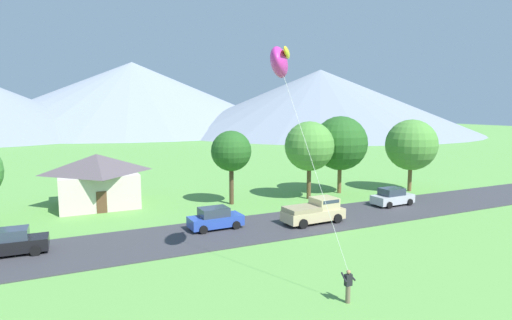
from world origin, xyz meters
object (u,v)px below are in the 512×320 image
(tree_left_of_center, at_px, (411,145))
(parked_car_blue_mid_east, at_px, (215,219))
(parked_car_silver_east_end, at_px, (392,197))
(tree_near_left, at_px, (340,143))
(tree_right_of_center, at_px, (231,151))
(house_left_center, at_px, (97,179))
(pickup_truck_sand_west_side, at_px, (315,211))
(tree_center, at_px, (309,146))
(kite_flyer_with_kite, at_px, (282,67))
(parked_car_black_mid_west, at_px, (12,242))

(tree_left_of_center, relative_size, parked_car_blue_mid_east, 1.92)
(tree_left_of_center, distance_m, parked_car_blue_mid_east, 26.08)
(parked_car_blue_mid_east, bearing_deg, parked_car_silver_east_end, 0.33)
(tree_near_left, xyz_separation_m, tree_left_of_center, (7.91, -2.57, -0.28))
(tree_right_of_center, distance_m, parked_car_silver_east_end, 16.27)
(house_left_center, distance_m, tree_right_of_center, 13.32)
(tree_left_of_center, height_order, pickup_truck_sand_west_side, tree_left_of_center)
(tree_left_of_center, distance_m, tree_right_of_center, 21.00)
(tree_center, height_order, kite_flyer_with_kite, kite_flyer_with_kite)
(tree_center, height_order, parked_car_silver_east_end, tree_center)
(tree_left_of_center, relative_size, parked_car_silver_east_end, 1.91)
(tree_near_left, xyz_separation_m, kite_flyer_with_kite, (-17.28, -17.81, 6.07))
(parked_car_blue_mid_east, height_order, pickup_truck_sand_west_side, pickup_truck_sand_west_side)
(tree_right_of_center, relative_size, kite_flyer_with_kite, 0.57)
(parked_car_blue_mid_east, bearing_deg, tree_center, 26.43)
(tree_near_left, distance_m, parked_car_blue_mid_east, 19.41)
(pickup_truck_sand_west_side, bearing_deg, house_left_center, 136.62)
(tree_right_of_center, xyz_separation_m, kite_flyer_with_kite, (-4.37, -17.94, 6.38))
(tree_near_left, relative_size, pickup_truck_sand_west_side, 1.62)
(parked_car_silver_east_end, height_order, pickup_truck_sand_west_side, pickup_truck_sand_west_side)
(tree_near_left, relative_size, kite_flyer_with_kite, 0.67)
(tree_near_left, distance_m, tree_left_of_center, 8.32)
(house_left_center, height_order, parked_car_black_mid_west, house_left_center)
(tree_right_of_center, relative_size, parked_car_black_mid_west, 1.71)
(tree_right_of_center, bearing_deg, kite_flyer_with_kite, -103.68)
(parked_car_silver_east_end, distance_m, pickup_truck_sand_west_side, 10.44)
(tree_center, bearing_deg, house_left_center, 162.14)
(parked_car_black_mid_west, distance_m, kite_flyer_with_kite, 20.54)
(pickup_truck_sand_west_side, bearing_deg, tree_left_of_center, 21.16)
(kite_flyer_with_kite, bearing_deg, parked_car_silver_east_end, 30.15)
(parked_car_blue_mid_east, relative_size, parked_car_silver_east_end, 0.99)
(tree_center, xyz_separation_m, pickup_truck_sand_west_side, (-4.63, -8.17, -4.46))
(tree_left_of_center, relative_size, tree_center, 1.01)
(tree_center, xyz_separation_m, kite_flyer_with_kite, (-12.58, -16.74, 6.12))
(house_left_center, height_order, tree_center, tree_center)
(tree_right_of_center, bearing_deg, tree_near_left, -0.56)
(tree_left_of_center, height_order, kite_flyer_with_kite, kite_flyer_with_kite)
(parked_car_silver_east_end, bearing_deg, tree_right_of_center, 151.91)
(kite_flyer_with_kite, bearing_deg, tree_right_of_center, 76.32)
(pickup_truck_sand_west_side, height_order, kite_flyer_with_kite, kite_flyer_with_kite)
(tree_left_of_center, height_order, parked_car_blue_mid_east, tree_left_of_center)
(tree_right_of_center, xyz_separation_m, parked_car_silver_east_end, (13.82, -7.38, -4.38))
(tree_right_of_center, distance_m, parked_car_black_mid_west, 20.15)
(parked_car_silver_east_end, distance_m, kite_flyer_with_kite, 23.63)
(tree_right_of_center, bearing_deg, house_left_center, 156.09)
(parked_car_silver_east_end, relative_size, pickup_truck_sand_west_side, 0.81)
(tree_right_of_center, xyz_separation_m, pickup_truck_sand_west_side, (3.58, -9.37, -4.19))
(pickup_truck_sand_west_side, distance_m, kite_flyer_with_kite, 15.76)
(tree_near_left, xyz_separation_m, parked_car_silver_east_end, (0.90, -7.25, -4.70))
(tree_left_of_center, bearing_deg, tree_right_of_center, 172.64)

